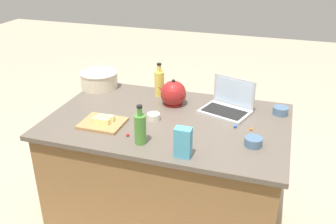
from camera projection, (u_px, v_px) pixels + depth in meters
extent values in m
cube|color=olive|center=(168.00, 178.00, 2.61)|extent=(1.47, 0.92, 0.87)
cube|color=#60564C|center=(168.00, 121.00, 2.42)|extent=(1.53, 0.98, 0.03)
cube|color=#B7B7BC|center=(225.00, 112.00, 2.49)|extent=(0.36, 0.31, 0.02)
cube|color=black|center=(224.00, 111.00, 2.47)|extent=(0.31, 0.23, 0.00)
cube|color=#B7B7BC|center=(234.00, 92.00, 2.52)|extent=(0.29, 0.10, 0.20)
cube|color=silver|center=(234.00, 92.00, 2.52)|extent=(0.26, 0.09, 0.18)
cylinder|color=beige|center=(99.00, 80.00, 2.89)|extent=(0.28, 0.28, 0.12)
cylinder|color=black|center=(99.00, 79.00, 2.89)|extent=(0.23, 0.23, 0.10)
torus|color=beige|center=(99.00, 73.00, 2.86)|extent=(0.29, 0.29, 0.02)
cylinder|color=#DBC64C|center=(159.00, 84.00, 2.73)|extent=(0.07, 0.07, 0.18)
cylinder|color=#DBC64C|center=(159.00, 68.00, 2.68)|extent=(0.03, 0.03, 0.05)
cylinder|color=black|center=(159.00, 64.00, 2.66)|extent=(0.03, 0.03, 0.01)
cylinder|color=#4C8C38|center=(140.00, 129.00, 2.10)|extent=(0.07, 0.07, 0.17)
cylinder|color=#4C8C38|center=(140.00, 112.00, 2.05)|extent=(0.03, 0.03, 0.05)
cylinder|color=black|center=(139.00, 107.00, 2.04)|extent=(0.03, 0.03, 0.01)
cylinder|color=maroon|center=(173.00, 103.00, 2.62)|extent=(0.13, 0.13, 0.01)
sphere|color=maroon|center=(173.00, 94.00, 2.59)|extent=(0.18, 0.18, 0.18)
cone|color=maroon|center=(162.00, 90.00, 2.60)|extent=(0.08, 0.03, 0.07)
sphere|color=black|center=(173.00, 81.00, 2.55)|extent=(0.02, 0.02, 0.02)
cube|color=#AD7F4C|center=(103.00, 123.00, 2.34)|extent=(0.26, 0.22, 0.02)
cube|color=#F4E58C|center=(106.00, 118.00, 2.35)|extent=(0.11, 0.05, 0.04)
cube|color=#F4E58C|center=(101.00, 121.00, 2.31)|extent=(0.11, 0.04, 0.04)
cylinder|color=beige|center=(154.00, 117.00, 2.40)|extent=(0.08, 0.08, 0.04)
cylinder|color=slate|center=(253.00, 142.00, 2.10)|extent=(0.10, 0.10, 0.05)
cylinder|color=slate|center=(281.00, 111.00, 2.47)|extent=(0.10, 0.10, 0.05)
cube|color=#4CA5CC|center=(183.00, 143.00, 1.97)|extent=(0.09, 0.06, 0.17)
sphere|color=orange|center=(251.00, 129.00, 2.27)|extent=(0.02, 0.02, 0.02)
sphere|color=red|center=(128.00, 135.00, 2.21)|extent=(0.02, 0.02, 0.02)
sphere|color=yellow|center=(110.00, 89.00, 2.85)|extent=(0.02, 0.02, 0.02)
sphere|color=blue|center=(235.00, 126.00, 2.30)|extent=(0.02, 0.02, 0.02)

